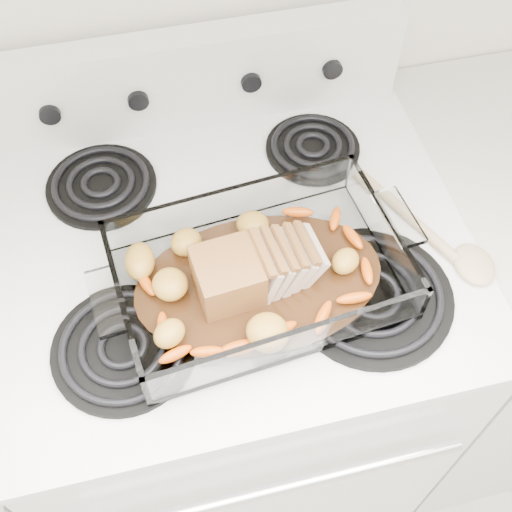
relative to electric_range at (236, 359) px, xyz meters
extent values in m
cube|color=white|center=(0.00, 0.00, -0.02)|extent=(0.76, 0.65, 0.92)
cube|color=black|center=(0.00, -0.32, -0.03)|extent=(0.65, 0.02, 0.55)
cylinder|color=silver|center=(0.00, -0.36, 0.26)|extent=(0.61, 0.02, 0.02)
cube|color=white|center=(0.00, 0.00, 0.44)|extent=(0.78, 0.67, 0.02)
cube|color=white|center=(0.00, 0.29, 0.54)|extent=(0.76, 0.06, 0.18)
cylinder|color=black|center=(-0.19, -0.16, 0.46)|extent=(0.21, 0.21, 0.01)
cylinder|color=black|center=(0.19, -0.16, 0.46)|extent=(0.25, 0.25, 0.01)
cylinder|color=black|center=(-0.19, 0.16, 0.46)|extent=(0.19, 0.19, 0.01)
cylinder|color=black|center=(0.19, 0.16, 0.46)|extent=(0.17, 0.17, 0.01)
cylinder|color=black|center=(-0.25, 0.26, 0.54)|extent=(0.04, 0.02, 0.04)
cylinder|color=black|center=(-0.10, 0.26, 0.54)|extent=(0.04, 0.02, 0.04)
cylinder|color=black|center=(0.10, 0.26, 0.54)|extent=(0.04, 0.02, 0.04)
cylinder|color=black|center=(0.25, 0.26, 0.54)|extent=(0.04, 0.02, 0.04)
cube|color=silver|center=(0.66, 0.00, -0.03)|extent=(0.55, 0.65, 0.90)
cube|color=white|center=(0.03, -0.10, 0.47)|extent=(0.42, 0.27, 0.01)
cube|color=white|center=(0.03, -0.24, 0.51)|extent=(0.42, 0.01, 0.07)
cube|color=white|center=(0.03, 0.03, 0.51)|extent=(0.42, 0.01, 0.07)
cube|color=white|center=(-0.18, -0.10, 0.51)|extent=(0.01, 0.27, 0.07)
cube|color=white|center=(0.23, -0.10, 0.51)|extent=(0.01, 0.27, 0.07)
cylinder|color=black|center=(0.03, -0.10, 0.47)|extent=(0.24, 0.24, 0.00)
cube|color=brown|center=(-0.02, -0.10, 0.51)|extent=(0.09, 0.09, 0.08)
cube|color=#C2A78C|center=(0.03, -0.10, 0.51)|extent=(0.03, 0.09, 0.07)
cube|color=#C2A78C|center=(0.05, -0.10, 0.50)|extent=(0.04, 0.09, 0.07)
cube|color=#C2A78C|center=(0.07, -0.10, 0.50)|extent=(0.04, 0.09, 0.06)
cube|color=#C2A78C|center=(0.08, -0.10, 0.50)|extent=(0.04, 0.08, 0.06)
cube|color=#C2A78C|center=(0.10, -0.10, 0.50)|extent=(0.04, 0.08, 0.06)
ellipsoid|color=#C84A00|center=(-0.10, -0.17, 0.48)|extent=(0.05, 0.02, 0.02)
ellipsoid|color=#C84A00|center=(0.13, -0.17, 0.48)|extent=(0.05, 0.02, 0.02)
ellipsoid|color=#C84A00|center=(0.17, -0.08, 0.48)|extent=(0.05, 0.02, 0.02)
ellipsoid|color=#C84A00|center=(-0.11, -0.07, 0.48)|extent=(0.05, 0.02, 0.02)
ellipsoid|color=#A17328|center=(-0.11, -0.03, 0.49)|extent=(0.06, 0.05, 0.04)
ellipsoid|color=#A17328|center=(0.05, -0.02, 0.49)|extent=(0.06, 0.05, 0.04)
ellipsoid|color=#A17328|center=(0.14, -0.12, 0.49)|extent=(0.06, 0.05, 0.04)
cylinder|color=tan|center=(0.30, -0.03, 0.46)|extent=(0.11, 0.22, 0.02)
ellipsoid|color=tan|center=(0.36, -0.15, 0.46)|extent=(0.06, 0.08, 0.02)
camera|label=1|loc=(-0.10, -0.61, 1.30)|focal=45.00mm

